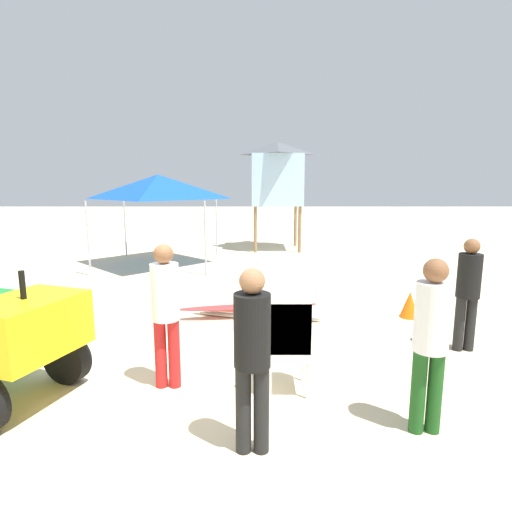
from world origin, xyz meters
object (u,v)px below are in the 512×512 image
at_px(lifeguard_near_left, 471,288).
at_px(traffic_cone_near, 412,305).
at_px(popup_canopy, 160,187).
at_px(lifeguard_tower, 279,174).
at_px(lifeguard_near_center, 167,306).
at_px(stacked_plastic_chairs, 290,336).
at_px(surfboard_pile, 256,311).
at_px(lifeguard_far_right, 254,349).
at_px(lifeguard_near_right, 433,335).

height_order(lifeguard_near_left, traffic_cone_near, lifeguard_near_left).
height_order(popup_canopy, lifeguard_tower, lifeguard_tower).
xyz_separation_m(lifeguard_near_left, lifeguard_near_center, (-4.06, -1.09, 0.05)).
height_order(stacked_plastic_chairs, lifeguard_near_center, lifeguard_near_center).
xyz_separation_m(stacked_plastic_chairs, popup_canopy, (-3.22, 7.72, 1.61)).
height_order(lifeguard_near_left, lifeguard_near_center, lifeguard_near_center).
bearing_deg(traffic_cone_near, surfboard_pile, -179.28).
distance_m(surfboard_pile, lifeguard_far_right, 3.84).
bearing_deg(lifeguard_near_left, lifeguard_far_right, -143.05).
height_order(surfboard_pile, popup_canopy, popup_canopy).
distance_m(lifeguard_near_center, lifeguard_far_right, 1.57).
height_order(popup_canopy, traffic_cone_near, popup_canopy).
relative_size(stacked_plastic_chairs, lifeguard_far_right, 0.71).
bearing_deg(lifeguard_near_right, lifeguard_near_center, 161.38).
height_order(lifeguard_near_left, lifeguard_tower, lifeguard_tower).
distance_m(popup_canopy, lifeguard_tower, 4.71).
bearing_deg(popup_canopy, traffic_cone_near, -41.49).
bearing_deg(lifeguard_far_right, surfboard_pile, 89.98).
distance_m(lifeguard_near_left, popup_canopy, 8.83).
bearing_deg(surfboard_pile, lifeguard_near_left, -25.51).
distance_m(lifeguard_near_center, popup_canopy, 7.88).
xyz_separation_m(stacked_plastic_chairs, lifeguard_near_left, (2.65, 1.26, 0.24)).
bearing_deg(surfboard_pile, popup_canopy, 119.36).
relative_size(lifeguard_far_right, lifeguard_tower, 0.44).
bearing_deg(popup_canopy, lifeguard_far_right, -72.16).
xyz_separation_m(lifeguard_near_center, lifeguard_near_right, (2.68, -0.90, -0.00)).
distance_m(lifeguard_far_right, popup_canopy, 9.29).
bearing_deg(lifeguard_near_right, popup_canopy, 117.96).
distance_m(stacked_plastic_chairs, lifeguard_near_center, 1.45).
relative_size(lifeguard_near_left, lifeguard_near_center, 0.95).
bearing_deg(traffic_cone_near, popup_canopy, 138.51).
relative_size(lifeguard_near_right, popup_canopy, 0.55).
distance_m(lifeguard_near_left, traffic_cone_near, 1.66).
distance_m(stacked_plastic_chairs, lifeguard_far_right, 1.14).
distance_m(surfboard_pile, popup_canopy, 6.15).
bearing_deg(popup_canopy, lifeguard_near_left, -47.80).
distance_m(lifeguard_near_left, lifeguard_near_center, 4.20).
distance_m(lifeguard_far_right, traffic_cone_near, 4.76).
bearing_deg(traffic_cone_near, lifeguard_far_right, -126.64).
bearing_deg(lifeguard_far_right, lifeguard_near_left, 36.95).
height_order(surfboard_pile, traffic_cone_near, traffic_cone_near).
xyz_separation_m(lifeguard_far_right, popup_canopy, (-2.82, 8.76, 1.34)).
bearing_deg(lifeguard_tower, lifeguard_far_right, -93.84).
bearing_deg(lifeguard_near_right, lifeguard_near_left, 55.41).
xyz_separation_m(lifeguard_near_left, lifeguard_near_right, (-1.37, -1.99, 0.05)).
height_order(stacked_plastic_chairs, surfboard_pile, stacked_plastic_chairs).
bearing_deg(stacked_plastic_chairs, lifeguard_tower, 87.91).
bearing_deg(lifeguard_near_left, traffic_cone_near, 98.96).
xyz_separation_m(surfboard_pile, lifeguard_near_center, (-1.01, -2.54, 0.87)).
bearing_deg(lifeguard_tower, lifeguard_near_right, -85.59).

